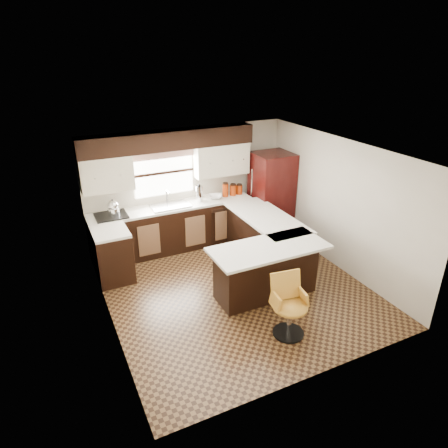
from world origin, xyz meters
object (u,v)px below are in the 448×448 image
refrigerator (271,195)px  bar_chair (290,307)px  peninsula_long (263,241)px  peninsula_return (266,271)px

refrigerator → bar_chair: 3.42m
peninsula_long → bar_chair: bearing=-110.3°
peninsula_long → bar_chair: size_ratio=2.09×
bar_chair → peninsula_return: bearing=85.8°
peninsula_return → bar_chair: 1.05m
peninsula_long → bar_chair: (-0.74, -2.00, 0.02)m
peninsula_long → refrigerator: refrigerator is taller
refrigerator → peninsula_long: bearing=-127.6°
peninsula_return → refrigerator: (1.31, 2.00, 0.46)m
peninsula_return → peninsula_long: bearing=61.7°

